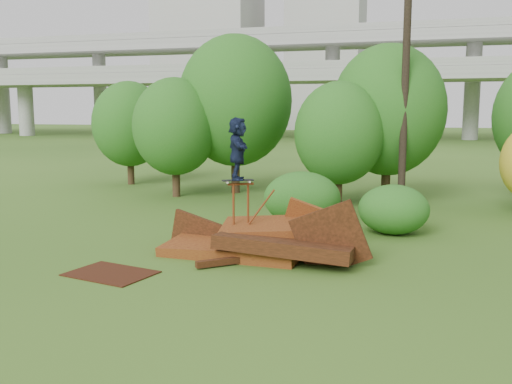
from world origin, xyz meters
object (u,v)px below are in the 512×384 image
(scrap_pile, at_px, (263,242))
(skater, at_px, (238,149))
(flat_plate, at_px, (111,273))
(utility_pole, at_px, (406,70))

(scrap_pile, relative_size, skater, 3.55)
(flat_plate, xyz_separation_m, utility_pole, (6.14, 10.71, 5.27))
(utility_pole, bearing_deg, flat_plate, -119.80)
(skater, relative_size, utility_pole, 0.16)
(skater, distance_m, flat_plate, 4.54)
(flat_plate, distance_m, utility_pole, 13.42)
(skater, height_order, flat_plate, skater)
(flat_plate, bearing_deg, skater, 51.95)
(flat_plate, height_order, utility_pole, utility_pole)
(scrap_pile, bearing_deg, flat_plate, -137.52)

